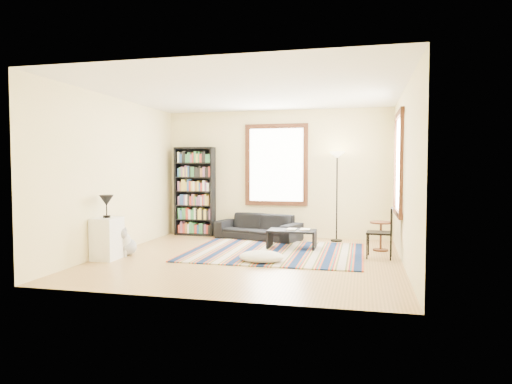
% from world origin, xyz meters
% --- Properties ---
extents(floor, '(5.00, 5.00, 0.10)m').
position_xyz_m(floor, '(0.00, 0.00, -0.05)').
color(floor, tan).
rests_on(floor, ground).
extents(ceiling, '(5.00, 5.00, 0.10)m').
position_xyz_m(ceiling, '(0.00, 0.00, 2.85)').
color(ceiling, white).
rests_on(ceiling, floor).
extents(wall_back, '(5.00, 0.10, 2.80)m').
position_xyz_m(wall_back, '(0.00, 2.55, 1.40)').
color(wall_back, '#FEE2AB').
rests_on(wall_back, floor).
extents(wall_front, '(5.00, 0.10, 2.80)m').
position_xyz_m(wall_front, '(0.00, -2.55, 1.40)').
color(wall_front, '#FEE2AB').
rests_on(wall_front, floor).
extents(wall_left, '(0.10, 5.00, 2.80)m').
position_xyz_m(wall_left, '(-2.55, 0.00, 1.40)').
color(wall_left, '#FEE2AB').
rests_on(wall_left, floor).
extents(wall_right, '(0.10, 5.00, 2.80)m').
position_xyz_m(wall_right, '(2.55, 0.00, 1.40)').
color(wall_right, '#FEE2AB').
rests_on(wall_right, floor).
extents(window_back, '(1.20, 0.06, 1.60)m').
position_xyz_m(window_back, '(0.00, 2.47, 1.60)').
color(window_back, white).
rests_on(window_back, wall_back).
extents(window_right, '(0.06, 1.20, 1.60)m').
position_xyz_m(window_right, '(2.47, 0.80, 1.60)').
color(window_right, white).
rests_on(window_right, wall_right).
extents(rug, '(3.13, 2.50, 0.02)m').
position_xyz_m(rug, '(0.33, 0.59, 0.01)').
color(rug, '#0C1D40').
rests_on(rug, floor).
extents(sofa, '(1.97, 1.22, 0.54)m').
position_xyz_m(sofa, '(-0.32, 2.05, 0.27)').
color(sofa, black).
rests_on(sofa, floor).
extents(bookshelf, '(0.90, 0.30, 2.00)m').
position_xyz_m(bookshelf, '(-1.85, 2.32, 1.00)').
color(bookshelf, black).
rests_on(bookshelf, floor).
extents(coffee_table, '(0.95, 0.59, 0.36)m').
position_xyz_m(coffee_table, '(0.57, 1.06, 0.18)').
color(coffee_table, black).
rests_on(coffee_table, floor).
extents(book_a, '(0.19, 0.25, 0.02)m').
position_xyz_m(book_a, '(0.47, 1.06, 0.37)').
color(book_a, beige).
rests_on(book_a, coffee_table).
extents(book_b, '(0.19, 0.25, 0.02)m').
position_xyz_m(book_b, '(0.72, 1.11, 0.37)').
color(book_b, beige).
rests_on(book_b, coffee_table).
extents(floor_cushion, '(0.85, 0.71, 0.19)m').
position_xyz_m(floor_cushion, '(0.28, -0.29, 0.09)').
color(floor_cushion, white).
rests_on(floor_cushion, floor).
extents(floor_lamp, '(0.37, 0.37, 1.86)m').
position_xyz_m(floor_lamp, '(1.34, 2.15, 0.93)').
color(floor_lamp, black).
rests_on(floor_lamp, floor).
extents(side_table, '(0.49, 0.49, 0.54)m').
position_xyz_m(side_table, '(2.20, 1.22, 0.27)').
color(side_table, '#4A2912').
rests_on(side_table, floor).
extents(folding_chair, '(0.45, 0.43, 0.86)m').
position_xyz_m(folding_chair, '(2.15, 0.51, 0.43)').
color(folding_chair, black).
rests_on(folding_chair, floor).
extents(white_cabinet, '(0.39, 0.51, 0.70)m').
position_xyz_m(white_cabinet, '(-2.30, -0.63, 0.35)').
color(white_cabinet, white).
rests_on(white_cabinet, floor).
extents(table_lamp, '(0.25, 0.25, 0.38)m').
position_xyz_m(table_lamp, '(-2.30, -0.63, 0.89)').
color(table_lamp, black).
rests_on(table_lamp, white_cabinet).
extents(dog, '(0.39, 0.52, 0.50)m').
position_xyz_m(dog, '(-2.14, -0.25, 0.25)').
color(dog, silver).
rests_on(dog, floor).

